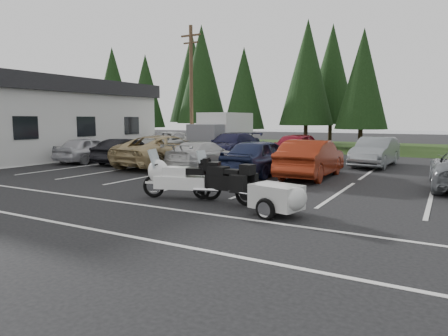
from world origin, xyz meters
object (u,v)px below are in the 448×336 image
car_near_4 (261,157)px  car_far_2 (294,147)px  car_far_0 (166,143)px  cargo_trailer (276,200)px  utility_pole (191,87)px  car_near_2 (166,151)px  car_far_3 (375,152)px  building (19,119)px  adventure_motorcycle (223,177)px  car_near_3 (203,155)px  car_near_1 (127,151)px  car_far_1 (231,145)px  car_near_0 (89,149)px  touring_motorcycle (181,174)px  box_truck (219,133)px  car_near_5 (311,159)px

car_near_4 → car_far_2: 5.75m
car_far_0 → cargo_trailer: bearing=-47.0°
utility_pole → cargo_trailer: 19.87m
car_near_2 → car_far_3: (9.36, 5.48, -0.06)m
building → adventure_motorcycle: 19.57m
building → car_near_3: size_ratio=3.33×
building → car_near_4: bearing=-0.1°
car_near_1 → car_far_1: size_ratio=0.76×
utility_pole → adventure_motorcycle: utility_pole is taller
building → car_near_3: building is taller
adventure_motorcycle → car_far_2: bearing=105.3°
car_far_0 → adventure_motorcycle: size_ratio=2.25×
car_far_1 → car_near_4: bearing=-50.4°
car_near_2 → car_near_3: bearing=-168.1°
car_near_3 → car_near_2: bearing=9.4°
car_near_4 → adventure_motorcycle: size_ratio=1.85×
car_near_0 → car_near_2: bearing=177.5°
car_near_1 → car_near_3: size_ratio=0.88×
car_near_3 → car_near_4: bearing=171.1°
car_near_0 → car_far_1: (5.95, 6.14, 0.07)m
car_far_3 → touring_motorcycle: bearing=-103.7°
utility_pole → car_far_0: utility_pole is taller
car_near_2 → car_far_1: (0.64, 5.83, -0.02)m
car_near_1 → touring_motorcycle: 10.75m
car_near_2 → adventure_motorcycle: bearing=141.2°
car_near_3 → car_near_0: bearing=5.7°
car_near_3 → car_far_1: size_ratio=0.86×
car_near_4 → touring_motorcycle: size_ratio=1.68×
car_near_3 → cargo_trailer: (6.85, -7.34, -0.27)m
utility_pole → car_near_2: size_ratio=1.53×
car_near_1 → utility_pole: bearing=-86.0°
building → cargo_trailer: building is taller
car_near_2 → adventure_motorcycle: size_ratio=2.31×
utility_pole → touring_motorcycle: size_ratio=3.21×
car_near_2 → car_far_2: (4.98, 5.46, 0.02)m
car_near_0 → adventure_motorcycle: 13.60m
car_far_1 → box_truck: bearing=134.4°
box_truck → car_near_4: size_ratio=1.19×
adventure_motorcycle → touring_motorcycle: bearing=-167.5°
car_near_5 → car_far_3: size_ratio=1.05×
car_near_5 → car_far_2: (-2.67, 5.45, 0.04)m
building → car_near_5: bearing=0.7°
car_near_1 → adventure_motorcycle: (9.81, -6.50, 0.09)m
adventure_motorcycle → car_near_4: bearing=109.6°
car_far_3 → adventure_motorcycle: size_ratio=1.81×
car_near_1 → car_near_5: 10.55m
building → car_near_0: (6.32, -0.07, -1.73)m
box_truck → car_near_0: size_ratio=1.32×
building → car_far_3: (20.99, 5.72, -1.69)m
utility_pole → touring_motorcycle: bearing=-57.1°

